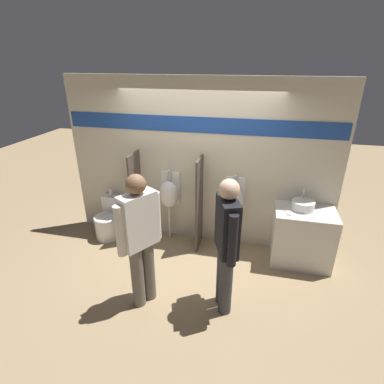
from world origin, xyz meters
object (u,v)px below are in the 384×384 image
Objects in this scene: urinal_far at (234,201)px; person_with_lanyard at (140,237)px; toilet at (108,222)px; sink_basin at (303,205)px; urinal_near_counter at (169,194)px; cell_phone at (288,213)px; person_in_vest at (226,242)px.

urinal_far is 0.70× the size of person_with_lanyard.
toilet is 1.92m from person_with_lanyard.
urinal_near_counter is (-2.11, 0.12, -0.10)m from sink_basin.
urinal_near_counter is 1.00× the size of urinal_far.
person_with_lanyard is at bearing -122.36° from urinal_far.
cell_phone is 0.11× the size of urinal_far.
toilet is at bearing 177.91° from cell_phone.
urinal_near_counter is at bearing 10.21° from toilet.
sink_basin is 0.18× the size of person_in_vest.
urinal_far is 0.71× the size of person_in_vest.
urinal_near_counter is at bearing 176.80° from sink_basin.
person_in_vest is (2.21, -1.19, 0.69)m from toilet.
urinal_far is at bearing -0.14° from person_with_lanyard.
urinal_far is 1.49× the size of toilet.
person_in_vest is at bearing -50.41° from person_with_lanyard.
cell_phone is 3.04m from toilet.
urinal_far is (-0.82, 0.30, -0.04)m from cell_phone.
person_in_vest is at bearing -87.96° from urinal_far.
urinal_near_counter reaches higher than cell_phone.
cell_phone is at bearing -23.40° from person_with_lanyard.
person_with_lanyard reaches higher than urinal_near_counter.
toilet is 2.61m from person_in_vest.
sink_basin is 2.11m from urinal_near_counter.
urinal_near_counter is at bearing 180.00° from urinal_far.
person_in_vest is at bearing -50.85° from urinal_near_counter.
cell_phone is 1.33m from person_in_vest.
person_in_vest is (-0.98, -1.27, 0.03)m from sink_basin.
person_in_vest reaches higher than toilet.
sink_basin is at bearing 41.17° from cell_phone.
toilet is 0.47× the size of person_with_lanyard.
sink_basin is at bearing 1.38° from toilet.
person_with_lanyard reaches higher than cell_phone.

